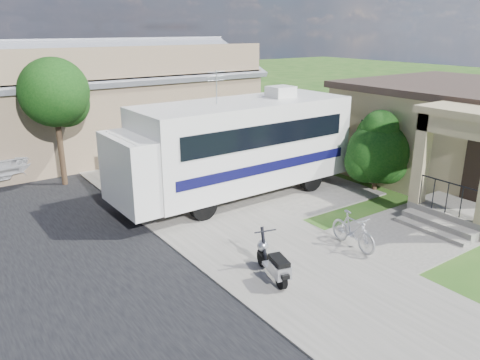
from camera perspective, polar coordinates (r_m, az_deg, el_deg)
ground at (r=12.55m, az=8.55°, el=-8.17°), size 120.00×120.00×0.00m
sidewalk_slab at (r=20.07m, az=-13.62°, el=1.76°), size 4.00×80.00×0.06m
driveway_slab at (r=16.60m, az=1.67°, el=-1.18°), size 7.00×6.00×0.05m
walk_slab at (r=14.09m, az=20.36°, el=-6.01°), size 4.00×3.00×0.05m
house at (r=19.63m, az=25.10°, el=5.44°), size 9.47×7.80×3.54m
warehouse at (r=23.64m, az=-15.37°, el=8.92°), size 12.50×8.40×5.04m
street_tree_a at (r=17.74m, az=-21.41°, el=9.57°), size 2.44×2.40×4.58m
street_tree_b at (r=27.49m, az=-26.82°, el=11.82°), size 2.44×2.40×4.73m
motorhome at (r=15.52m, az=-0.49°, el=4.32°), size 8.28×2.81×4.22m
shrub at (r=16.96m, az=16.41°, el=3.57°), size 2.34×2.23×2.87m
scooter at (r=10.72m, az=4.12°, el=-10.10°), size 0.71×1.52×1.01m
bicycle at (r=12.48m, az=13.60°, el=-6.26°), size 0.58×1.60×0.94m
garden_hose at (r=14.83m, az=20.50°, el=-4.59°), size 0.37×0.37×0.16m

